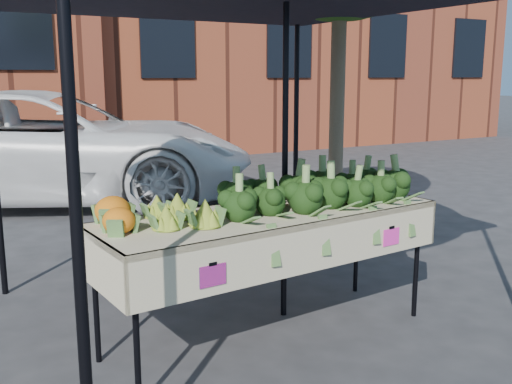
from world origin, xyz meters
name	(u,v)px	position (x,y,z in m)	size (l,w,h in m)	color
ground	(277,327)	(0.00, 0.00, 0.00)	(90.00, 90.00, 0.00)	#2A2A2D
table	(270,275)	(-0.12, -0.11, 0.45)	(2.46, 1.00, 0.90)	beige
canopy	(237,137)	(-0.19, 0.26, 1.37)	(3.16, 3.16, 2.74)	black
broccoli_heap	(313,186)	(0.24, -0.08, 1.04)	(1.56, 0.59, 0.28)	black
romanesco_cluster	(176,205)	(-0.79, -0.07, 1.01)	(0.45, 0.59, 0.22)	#99AD34
cauliflower_pair	(116,213)	(-1.16, -0.04, 1.00)	(0.25, 0.45, 0.20)	orange
street_tree	(338,53)	(1.28, 1.04, 2.00)	(2.03, 2.03, 4.01)	#1E4C14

